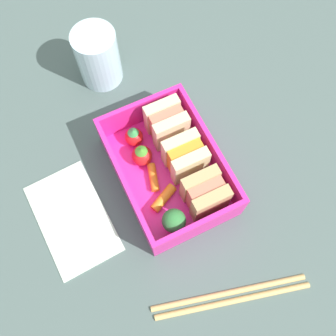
{
  "coord_description": "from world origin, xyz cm",
  "views": [
    {
      "loc": [
        15.84,
        -7.67,
        47.37
      ],
      "look_at": [
        0.0,
        0.0,
        2.7
      ],
      "focal_mm": 40.0,
      "sensor_mm": 36.0,
      "label": 1
    }
  ],
  "objects_px": {
    "sandwich_center": "(205,194)",
    "chopstick_pair": "(233,296)",
    "carrot_stick_left": "(152,176)",
    "strawberry_far_left": "(142,155)",
    "carrot_stick_far_left": "(164,198)",
    "broccoli_floret": "(174,221)",
    "sandwich_center_left": "(185,157)",
    "folded_napkin": "(72,217)",
    "strawberry_left": "(134,137)",
    "sandwich_left": "(167,123)",
    "drinking_glass": "(98,57)"
  },
  "relations": [
    {
      "from": "carrot_stick_left",
      "to": "strawberry_far_left",
      "type": "bearing_deg",
      "value": -177.31
    },
    {
      "from": "carrot_stick_far_left",
      "to": "drinking_glass",
      "type": "distance_m",
      "value": 0.22
    },
    {
      "from": "sandwich_center_left",
      "to": "strawberry_far_left",
      "type": "relative_size",
      "value": 1.6
    },
    {
      "from": "sandwich_center",
      "to": "sandwich_left",
      "type": "bearing_deg",
      "value": 180.0
    },
    {
      "from": "carrot_stick_left",
      "to": "carrot_stick_far_left",
      "type": "relative_size",
      "value": 0.96
    },
    {
      "from": "sandwich_center_left",
      "to": "strawberry_far_left",
      "type": "height_order",
      "value": "sandwich_center_left"
    },
    {
      "from": "folded_napkin",
      "to": "sandwich_left",
      "type": "bearing_deg",
      "value": 107.98
    },
    {
      "from": "sandwich_left",
      "to": "drinking_glass",
      "type": "relative_size",
      "value": 0.62
    },
    {
      "from": "sandwich_left",
      "to": "chopstick_pair",
      "type": "bearing_deg",
      "value": -5.45
    },
    {
      "from": "strawberry_far_left",
      "to": "carrot_stick_left",
      "type": "bearing_deg",
      "value": 2.69
    },
    {
      "from": "sandwich_left",
      "to": "carrot_stick_left",
      "type": "xyz_separation_m",
      "value": [
        0.05,
        -0.05,
        -0.02
      ]
    },
    {
      "from": "strawberry_left",
      "to": "drinking_glass",
      "type": "xyz_separation_m",
      "value": [
        -0.13,
        0.0,
        0.02
      ]
    },
    {
      "from": "sandwich_center",
      "to": "broccoli_floret",
      "type": "distance_m",
      "value": 0.05
    },
    {
      "from": "chopstick_pair",
      "to": "strawberry_left",
      "type": "bearing_deg",
      "value": -174.29
    },
    {
      "from": "sandwich_center_left",
      "to": "folded_napkin",
      "type": "height_order",
      "value": "sandwich_center_left"
    },
    {
      "from": "strawberry_left",
      "to": "chopstick_pair",
      "type": "distance_m",
      "value": 0.24
    },
    {
      "from": "strawberry_left",
      "to": "broccoli_floret",
      "type": "bearing_deg",
      "value": -1.74
    },
    {
      "from": "sandwich_center_left",
      "to": "broccoli_floret",
      "type": "distance_m",
      "value": 0.08
    },
    {
      "from": "sandwich_left",
      "to": "drinking_glass",
      "type": "xyz_separation_m",
      "value": [
        -0.13,
        -0.04,
        0.0
      ]
    },
    {
      "from": "sandwich_center",
      "to": "folded_napkin",
      "type": "bearing_deg",
      "value": -109.04
    },
    {
      "from": "sandwich_center",
      "to": "strawberry_left",
      "type": "height_order",
      "value": "sandwich_center"
    },
    {
      "from": "strawberry_far_left",
      "to": "broccoli_floret",
      "type": "xyz_separation_m",
      "value": [
        0.1,
        -0.0,
        0.01
      ]
    },
    {
      "from": "chopstick_pair",
      "to": "carrot_stick_far_left",
      "type": "bearing_deg",
      "value": -170.48
    },
    {
      "from": "strawberry_left",
      "to": "chopstick_pair",
      "type": "height_order",
      "value": "strawberry_left"
    },
    {
      "from": "strawberry_left",
      "to": "sandwich_center",
      "type": "bearing_deg",
      "value": 21.42
    },
    {
      "from": "broccoli_floret",
      "to": "strawberry_left",
      "type": "bearing_deg",
      "value": 178.26
    },
    {
      "from": "strawberry_far_left",
      "to": "drinking_glass",
      "type": "height_order",
      "value": "drinking_glass"
    },
    {
      "from": "folded_napkin",
      "to": "chopstick_pair",
      "type": "bearing_deg",
      "value": 38.53
    },
    {
      "from": "sandwich_center",
      "to": "strawberry_far_left",
      "type": "height_order",
      "value": "sandwich_center"
    },
    {
      "from": "sandwich_left",
      "to": "sandwich_center_left",
      "type": "xyz_separation_m",
      "value": [
        0.05,
        0.0,
        0.0
      ]
    },
    {
      "from": "strawberry_far_left",
      "to": "chopstick_pair",
      "type": "xyz_separation_m",
      "value": [
        0.2,
        0.03,
        -0.02
      ]
    },
    {
      "from": "sandwich_left",
      "to": "chopstick_pair",
      "type": "height_order",
      "value": "sandwich_left"
    },
    {
      "from": "carrot_stick_far_left",
      "to": "carrot_stick_left",
      "type": "bearing_deg",
      "value": 179.9
    },
    {
      "from": "drinking_glass",
      "to": "folded_napkin",
      "type": "relative_size",
      "value": 0.62
    },
    {
      "from": "sandwich_center_left",
      "to": "folded_napkin",
      "type": "xyz_separation_m",
      "value": [
        -0.0,
        -0.16,
        -0.04
      ]
    },
    {
      "from": "carrot_stick_left",
      "to": "drinking_glass",
      "type": "relative_size",
      "value": 0.43
    },
    {
      "from": "drinking_glass",
      "to": "folded_napkin",
      "type": "xyz_separation_m",
      "value": [
        0.19,
        -0.12,
        -0.04
      ]
    },
    {
      "from": "strawberry_left",
      "to": "chopstick_pair",
      "type": "xyz_separation_m",
      "value": [
        0.23,
        0.02,
        -0.02
      ]
    },
    {
      "from": "chopstick_pair",
      "to": "drinking_glass",
      "type": "distance_m",
      "value": 0.36
    },
    {
      "from": "carrot_stick_far_left",
      "to": "strawberry_left",
      "type": "bearing_deg",
      "value": 179.78
    },
    {
      "from": "carrot_stick_left",
      "to": "sandwich_center_left",
      "type": "bearing_deg",
      "value": 86.35
    },
    {
      "from": "strawberry_far_left",
      "to": "folded_napkin",
      "type": "relative_size",
      "value": 0.24
    },
    {
      "from": "carrot_stick_left",
      "to": "chopstick_pair",
      "type": "height_order",
      "value": "carrot_stick_left"
    },
    {
      "from": "chopstick_pair",
      "to": "sandwich_center_left",
      "type": "bearing_deg",
      "value": 172.87
    },
    {
      "from": "sandwich_center",
      "to": "broccoli_floret",
      "type": "bearing_deg",
      "value": -74.16
    },
    {
      "from": "sandwich_center_left",
      "to": "sandwich_center",
      "type": "bearing_deg",
      "value": 0.0
    },
    {
      "from": "strawberry_far_left",
      "to": "carrot_stick_far_left",
      "type": "height_order",
      "value": "strawberry_far_left"
    },
    {
      "from": "sandwich_center",
      "to": "chopstick_pair",
      "type": "relative_size",
      "value": 0.28
    },
    {
      "from": "folded_napkin",
      "to": "strawberry_far_left",
      "type": "bearing_deg",
      "value": 104.52
    },
    {
      "from": "drinking_glass",
      "to": "chopstick_pair",
      "type": "bearing_deg",
      "value": 3.25
    }
  ]
}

